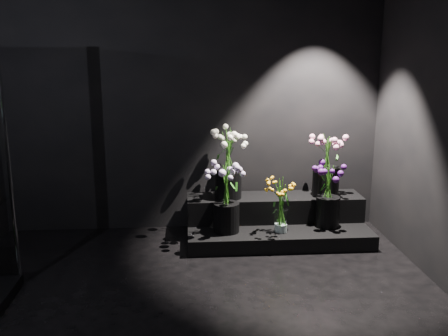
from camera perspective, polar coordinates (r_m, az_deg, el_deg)
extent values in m
plane|color=black|center=(3.78, -3.00, -16.99)|extent=(4.00, 4.00, 0.00)
plane|color=black|center=(5.29, -3.69, 7.77)|extent=(4.00, 0.00, 4.00)
plane|color=black|center=(1.36, -1.74, -8.28)|extent=(4.00, 0.00, 4.00)
cube|color=black|center=(5.22, 6.10, -7.31)|extent=(1.84, 0.82, 0.15)
cube|color=black|center=(5.34, 5.76, -4.49)|extent=(1.84, 0.41, 0.26)
cylinder|color=white|center=(4.98, 6.53, -6.01)|extent=(0.13, 0.13, 0.23)
cylinder|color=black|center=(4.94, 0.27, -5.66)|extent=(0.26, 0.26, 0.29)
cylinder|color=black|center=(5.19, 11.74, -4.90)|extent=(0.24, 0.24, 0.31)
cylinder|color=black|center=(5.17, 0.48, -1.76)|extent=(0.28, 0.28, 0.31)
cylinder|color=black|center=(5.35, 11.54, -1.49)|extent=(0.28, 0.28, 0.31)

